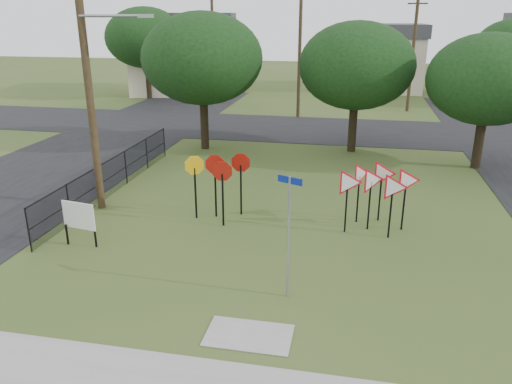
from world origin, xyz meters
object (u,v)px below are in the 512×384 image
stop_sign_cluster (218,172)px  yield_sign_cluster (376,182)px  street_name_sign (289,231)px  info_board (79,217)px

stop_sign_cluster → yield_sign_cluster: bearing=2.0°
street_name_sign → stop_sign_cluster: size_ratio=1.40×
stop_sign_cluster → info_board: stop_sign_cluster is taller
stop_sign_cluster → yield_sign_cluster: size_ratio=0.82×
street_name_sign → yield_sign_cluster: bearing=65.3°
street_name_sign → yield_sign_cluster: 5.53m
street_name_sign → info_board: 7.19m
street_name_sign → stop_sign_cluster: 5.78m
street_name_sign → yield_sign_cluster: size_ratio=1.15×
street_name_sign → stop_sign_cluster: bearing=123.3°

